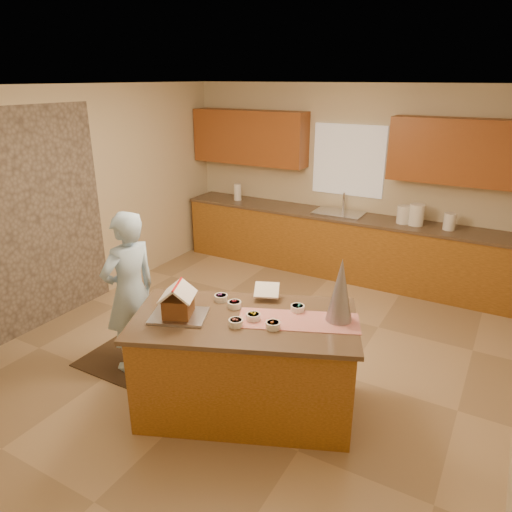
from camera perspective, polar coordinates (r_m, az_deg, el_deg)
name	(u,v)px	position (r m, az deg, el deg)	size (l,w,h in m)	color
floor	(255,349)	(5.25, -0.12, -11.14)	(5.50, 5.50, 0.00)	tan
ceiling	(255,85)	(4.45, -0.15, 19.82)	(5.50, 5.50, 0.00)	silver
wall_back	(348,181)	(7.12, 10.97, 8.86)	(5.50, 5.50, 0.00)	beige
wall_left	(78,200)	(6.25, -20.62, 6.27)	(5.50, 5.50, 0.00)	beige
stone_accent	(22,225)	(5.80, -26.28, 3.35)	(2.50, 2.50, 0.00)	gray
window_curtain	(348,160)	(7.04, 11.06, 11.21)	(1.05, 0.03, 1.00)	white
back_counter_base	(337,246)	(7.09, 9.68, 1.25)	(4.80, 0.60, 0.88)	#A46221
back_counter_top	(339,215)	(6.95, 9.91, 4.82)	(4.85, 0.63, 0.04)	brown
upper_cabinet_left	(250,137)	(7.51, -0.78, 14.08)	(1.85, 0.35, 0.80)	brown
upper_cabinet_right	(466,152)	(6.54, 23.95, 11.35)	(1.85, 0.35, 0.80)	brown
sink	(339,216)	(6.96, 9.90, 4.74)	(0.70, 0.45, 0.12)	silver
faucet	(344,202)	(7.08, 10.49, 6.41)	(0.03, 0.03, 0.28)	silver
island_base	(245,367)	(4.19, -1.32, -13.15)	(1.77, 0.89, 0.87)	#A46221
island_top	(245,320)	(3.96, -1.38, -7.70)	(1.85, 0.97, 0.04)	brown
table_runner	(298,321)	(3.92, 5.12, -7.74)	(0.99, 0.35, 0.01)	#B8120D
baking_tray	(179,316)	(4.01, -9.24, -7.11)	(0.45, 0.34, 0.02)	silver
cookbook	(267,290)	(4.23, 1.30, -4.11)	(0.22, 0.02, 0.18)	white
tinsel_tree	(341,290)	(3.85, 10.12, -4.06)	(0.22, 0.22, 0.54)	silver
rug	(134,363)	(5.17, -14.46, -12.35)	(1.10, 0.72, 0.01)	black
boy	(130,292)	(4.75, -14.90, -4.24)	(0.59, 0.39, 1.62)	#A8CFEF
canister_a	(403,215)	(6.68, 17.30, 4.78)	(0.17, 0.17, 0.24)	white
canister_b	(417,215)	(6.65, 18.73, 4.73)	(0.20, 0.20, 0.28)	white
canister_c	(450,221)	(6.60, 22.23, 3.87)	(0.15, 0.15, 0.22)	white
paper_towel	(238,192)	(7.63, -2.22, 7.70)	(0.12, 0.12, 0.26)	white
gingerbread_house	(178,303)	(3.95, -9.34, -5.62)	(0.36, 0.36, 0.28)	brown
candy_bowls	(252,312)	(3.98, -0.46, -6.76)	(0.80, 0.59, 0.05)	red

